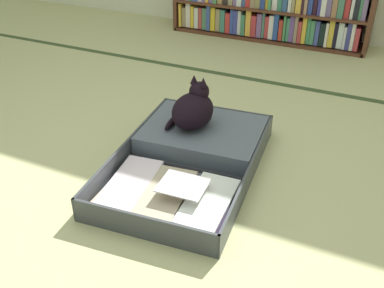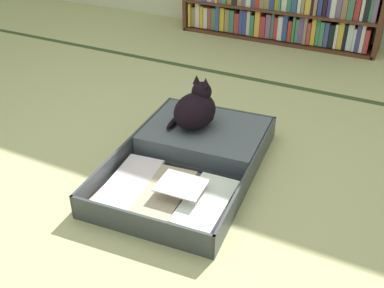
{
  "view_description": "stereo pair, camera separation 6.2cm",
  "coord_description": "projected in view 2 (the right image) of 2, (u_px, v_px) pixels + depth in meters",
  "views": [
    {
      "loc": [
        0.84,
        -1.35,
        1.23
      ],
      "look_at": [
        0.14,
        0.16,
        0.19
      ],
      "focal_mm": 41.97,
      "sensor_mm": 36.0,
      "label": 1
    },
    {
      "loc": [
        0.89,
        -1.33,
        1.23
      ],
      "look_at": [
        0.14,
        0.16,
        0.19
      ],
      "focal_mm": 41.97,
      "sensor_mm": 36.0,
      "label": 2
    }
  ],
  "objects": [
    {
      "name": "ground_plane",
      "position": [
        148.0,
        190.0,
        2.0
      ],
      "size": [
        10.0,
        10.0,
        0.0
      ],
      "primitive_type": "plane",
      "color": "#B7B87E"
    },
    {
      "name": "tatami_border",
      "position": [
        254.0,
        79.0,
        3.03
      ],
      "size": [
        4.8,
        0.05,
        0.0
      ],
      "color": "#364827",
      "rests_on": "ground_plane"
    },
    {
      "name": "open_suitcase",
      "position": [
        195.0,
        154.0,
        2.16
      ],
      "size": [
        0.69,
        1.01,
        0.11
      ],
      "color": "#3A3E42",
      "rests_on": "ground_plane"
    },
    {
      "name": "black_cat",
      "position": [
        196.0,
        109.0,
        2.21
      ],
      "size": [
        0.24,
        0.27,
        0.26
      ],
      "color": "black",
      "rests_on": "open_suitcase"
    }
  ]
}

